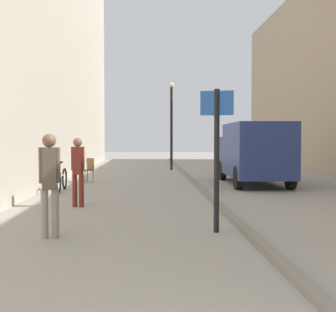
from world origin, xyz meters
TOP-DOWN VIEW (x-y plane):
  - ground_plane at (0.00, 12.00)m, footprint 80.00×80.00m
  - kerb_strip at (1.58, 12.00)m, footprint 0.16×40.00m
  - pedestrian_main_foreground at (-1.92, 8.90)m, footprint 0.34×0.23m
  - pedestrian_mid_block at (-1.86, 5.59)m, footprint 0.35×0.23m
  - delivery_van at (3.77, 13.83)m, footprint 2.08×4.91m
  - street_sign_post at (1.06, 5.91)m, footprint 0.59×0.19m
  - lamp_post at (1.12, 21.28)m, footprint 0.28×0.28m
  - bicycle_leaning at (-2.98, 12.10)m, footprint 0.10×1.77m
  - cafe_chair_near_window at (-2.52, 14.95)m, footprint 0.62×0.62m

SIDE VIEW (x-z plane):
  - ground_plane at x=0.00m, z-range 0.00..0.00m
  - kerb_strip at x=1.58m, z-range 0.00..0.12m
  - bicycle_leaning at x=-2.98m, z-range -0.11..0.87m
  - cafe_chair_near_window at x=-2.52m, z-range 0.08..1.02m
  - pedestrian_main_foreground at x=-1.92m, z-range 0.13..1.86m
  - pedestrian_mid_block at x=-1.86m, z-range 0.14..1.93m
  - delivery_van at x=3.77m, z-range 0.09..2.35m
  - street_sign_post at x=1.06m, z-range 0.25..2.85m
  - lamp_post at x=1.12m, z-range 0.34..5.10m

